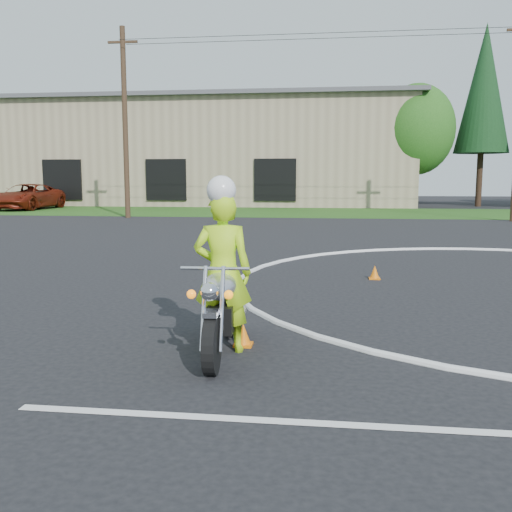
# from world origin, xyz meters

# --- Properties ---
(grass_strip) EXTENTS (120.00, 10.00, 0.02)m
(grass_strip) POSITION_xyz_m (0.00, 27.00, 0.01)
(grass_strip) COLOR #1E4714
(grass_strip) RESTS_ON ground
(primary_motorcycle) EXTENTS (0.80, 2.28, 1.20)m
(primary_motorcycle) POSITION_xyz_m (-5.41, -2.08, 0.58)
(primary_motorcycle) COLOR black
(primary_motorcycle) RESTS_ON ground
(rider_primary_grp) EXTENTS (0.76, 0.52, 2.22)m
(rider_primary_grp) POSITION_xyz_m (-5.42, -1.94, 1.07)
(rider_primary_grp) COLOR #B0EA18
(rider_primary_grp) RESTS_ON ground
(pickup_grp) EXTENTS (2.93, 6.26, 1.73)m
(pickup_grp) POSITION_xyz_m (-24.57, 27.76, 0.87)
(pickup_grp) COLOR #62180B
(pickup_grp) RESTS_ON ground
(warehouse) EXTENTS (41.00, 17.00, 8.30)m
(warehouse) POSITION_xyz_m (-18.00, 39.99, 4.16)
(warehouse) COLOR tan
(warehouse) RESTS_ON ground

